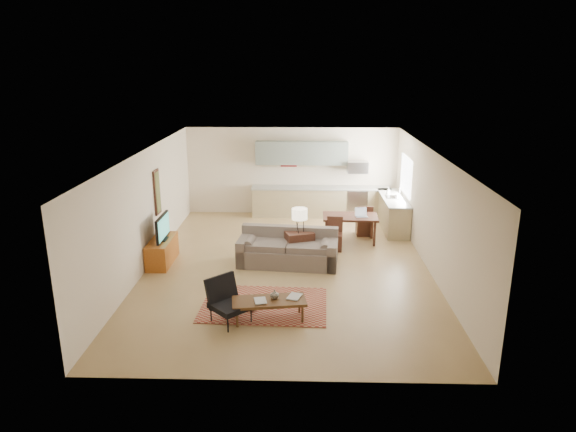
{
  "coord_description": "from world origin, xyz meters",
  "views": [
    {
      "loc": [
        0.33,
        -11.16,
        4.58
      ],
      "look_at": [
        0.0,
        0.3,
        1.15
      ],
      "focal_mm": 32.0,
      "sensor_mm": 36.0,
      "label": 1
    }
  ],
  "objects_px": {
    "coffee_table": "(269,310)",
    "dining_table": "(350,229)",
    "armchair": "(231,301)",
    "tv_credenza": "(162,251)",
    "console_table": "(299,247)",
    "sofa": "(288,248)"
  },
  "relations": [
    {
      "from": "armchair",
      "to": "dining_table",
      "type": "height_order",
      "value": "armchair"
    },
    {
      "from": "sofa",
      "to": "tv_credenza",
      "type": "distance_m",
      "value": 2.99
    },
    {
      "from": "coffee_table",
      "to": "dining_table",
      "type": "xyz_separation_m",
      "value": [
        1.86,
        4.39,
        0.16
      ]
    },
    {
      "from": "armchair",
      "to": "tv_credenza",
      "type": "bearing_deg",
      "value": 81.21
    },
    {
      "from": "coffee_table",
      "to": "tv_credenza",
      "type": "height_order",
      "value": "tv_credenza"
    },
    {
      "from": "armchair",
      "to": "tv_credenza",
      "type": "relative_size",
      "value": 0.66
    },
    {
      "from": "coffee_table",
      "to": "armchair",
      "type": "xyz_separation_m",
      "value": [
        -0.69,
        -0.11,
        0.21
      ]
    },
    {
      "from": "sofa",
      "to": "coffee_table",
      "type": "xyz_separation_m",
      "value": [
        -0.27,
        -2.74,
        -0.21
      ]
    },
    {
      "from": "tv_credenza",
      "to": "dining_table",
      "type": "distance_m",
      "value": 4.86
    },
    {
      "from": "coffee_table",
      "to": "console_table",
      "type": "relative_size",
      "value": 1.82
    },
    {
      "from": "sofa",
      "to": "dining_table",
      "type": "xyz_separation_m",
      "value": [
        1.59,
        1.65,
        -0.06
      ]
    },
    {
      "from": "sofa",
      "to": "dining_table",
      "type": "relative_size",
      "value": 1.69
    },
    {
      "from": "sofa",
      "to": "dining_table",
      "type": "bearing_deg",
      "value": 51.7
    },
    {
      "from": "armchair",
      "to": "dining_table",
      "type": "bearing_deg",
      "value": 16.34
    },
    {
      "from": "console_table",
      "to": "coffee_table",
      "type": "bearing_deg",
      "value": -119.15
    },
    {
      "from": "sofa",
      "to": "tv_credenza",
      "type": "height_order",
      "value": "sofa"
    },
    {
      "from": "coffee_table",
      "to": "tv_credenza",
      "type": "relative_size",
      "value": 1.07
    },
    {
      "from": "coffee_table",
      "to": "armchair",
      "type": "height_order",
      "value": "armchair"
    },
    {
      "from": "sofa",
      "to": "tv_credenza",
      "type": "relative_size",
      "value": 1.89
    },
    {
      "from": "coffee_table",
      "to": "armchair",
      "type": "bearing_deg",
      "value": -179.49
    },
    {
      "from": "coffee_table",
      "to": "armchair",
      "type": "relative_size",
      "value": 1.63
    },
    {
      "from": "coffee_table",
      "to": "console_table",
      "type": "bearing_deg",
      "value": 71.12
    }
  ]
}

